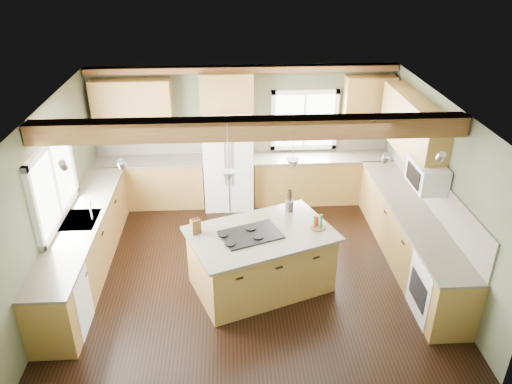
{
  "coord_description": "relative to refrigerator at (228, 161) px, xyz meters",
  "views": [
    {
      "loc": [
        -0.27,
        -6.42,
        4.64
      ],
      "look_at": [
        0.11,
        0.3,
        1.17
      ],
      "focal_mm": 35.0,
      "sensor_mm": 36.0,
      "label": 1
    }
  ],
  "objects": [
    {
      "name": "base_cab_back_left",
      "position": [
        -1.49,
        0.08,
        -0.46
      ],
      "size": [
        2.02,
        0.6,
        0.88
      ],
      "primitive_type": "cube",
      "color": "brown",
      "rests_on": "floor"
    },
    {
      "name": "ceiling",
      "position": [
        0.3,
        -2.12,
        1.7
      ],
      "size": [
        5.6,
        5.6,
        0.0
      ],
      "primitive_type": "plane",
      "rotation": [
        3.14,
        0.0,
        0.0
      ],
      "color": "silver",
      "rests_on": "wall_back"
    },
    {
      "name": "window_back",
      "position": [
        1.45,
        0.36,
        0.65
      ],
      "size": [
        1.1,
        0.04,
        1.0
      ],
      "primitive_type": "cube",
      "color": "white",
      "rests_on": "wall_back"
    },
    {
      "name": "sink",
      "position": [
        -2.2,
        -2.07,
        0.01
      ],
      "size": [
        0.5,
        0.65,
        0.03
      ],
      "primitive_type": "cube",
      "color": "#262628",
      "rests_on": "counter_left"
    },
    {
      "name": "faucet",
      "position": [
        -2.02,
        -2.07,
        0.15
      ],
      "size": [
        0.02,
        0.02,
        0.28
      ],
      "primitive_type": "cylinder",
      "color": "#B2B2B7",
      "rests_on": "sink"
    },
    {
      "name": "refrigerator",
      "position": [
        0.0,
        0.0,
        0.0
      ],
      "size": [
        0.9,
        0.74,
        1.8
      ],
      "primitive_type": "cube",
      "color": "white",
      "rests_on": "floor"
    },
    {
      "name": "counter_back_left",
      "position": [
        -1.49,
        0.08,
        0.0
      ],
      "size": [
        2.06,
        0.64,
        0.04
      ],
      "primitive_type": "cube",
      "color": "#443F32",
      "rests_on": "base_cab_back_left"
    },
    {
      "name": "base_cab_left",
      "position": [
        -2.2,
        -2.07,
        -0.46
      ],
      "size": [
        0.6,
        3.7,
        0.88
      ],
      "primitive_type": "cube",
      "color": "brown",
      "rests_on": "floor"
    },
    {
      "name": "ceiling_beam",
      "position": [
        0.3,
        -2.59,
        1.57
      ],
      "size": [
        5.55,
        0.26,
        0.26
      ],
      "primitive_type": "cube",
      "color": "#4F3016",
      "rests_on": "ceiling"
    },
    {
      "name": "upper_cab_back_left",
      "position": [
        -1.69,
        0.21,
        1.05
      ],
      "size": [
        1.4,
        0.35,
        0.9
      ],
      "primitive_type": "cube",
      "color": "brown",
      "rests_on": "wall_back"
    },
    {
      "name": "island",
      "position": [
        0.44,
        -2.59,
        -0.46
      ],
      "size": [
        2.15,
        1.73,
        0.88
      ],
      "primitive_type": "cube",
      "rotation": [
        0.0,
        0.0,
        0.37
      ],
      "color": "brown",
      "rests_on": "floor"
    },
    {
      "name": "island_top",
      "position": [
        0.44,
        -2.59,
        0.0
      ],
      "size": [
        2.31,
        1.89,
        0.04
      ],
      "primitive_type": "cube",
      "rotation": [
        0.0,
        0.0,
        0.37
      ],
      "color": "#443F32",
      "rests_on": "island"
    },
    {
      "name": "soffit_trim",
      "position": [
        0.3,
        0.28,
        1.64
      ],
      "size": [
        5.55,
        0.2,
        0.1
      ],
      "primitive_type": "cube",
      "color": "#4F3016",
      "rests_on": "ceiling"
    },
    {
      "name": "counter_back_right",
      "position": [
        1.79,
        0.08,
        0.0
      ],
      "size": [
        2.66,
        0.64,
        0.04
      ],
      "primitive_type": "cube",
      "color": "#443F32",
      "rests_on": "base_cab_back_right"
    },
    {
      "name": "floor",
      "position": [
        0.3,
        -2.12,
        -0.9
      ],
      "size": [
        5.6,
        5.6,
        0.0
      ],
      "primitive_type": "plane",
      "color": "black",
      "rests_on": "ground"
    },
    {
      "name": "counter_right",
      "position": [
        2.8,
        -2.07,
        0.0
      ],
      "size": [
        0.64,
        3.74,
        0.04
      ],
      "primitive_type": "cube",
      "color": "#443F32",
      "rests_on": "base_cab_right"
    },
    {
      "name": "upper_cab_right",
      "position": [
        2.92,
        -1.22,
        1.05
      ],
      "size": [
        0.35,
        2.2,
        0.9
      ],
      "primitive_type": "cube",
      "color": "brown",
      "rests_on": "wall_right"
    },
    {
      "name": "wall_back",
      "position": [
        0.3,
        0.38,
        0.4
      ],
      "size": [
        5.6,
        0.0,
        5.6
      ],
      "primitive_type": "plane",
      "rotation": [
        1.57,
        0.0,
        0.0
      ],
      "color": "#454D36",
      "rests_on": "ground"
    },
    {
      "name": "window_left",
      "position": [
        -2.48,
        -2.07,
        0.65
      ],
      "size": [
        0.04,
        1.6,
        1.05
      ],
      "primitive_type": "cube",
      "color": "white",
      "rests_on": "wall_left"
    },
    {
      "name": "utensil_crock",
      "position": [
        0.91,
        -1.98,
        0.1
      ],
      "size": [
        0.16,
        0.16,
        0.17
      ],
      "primitive_type": "cylinder",
      "rotation": [
        0.0,
        0.0,
        0.3
      ],
      "color": "#3E3932",
      "rests_on": "island_top"
    },
    {
      "name": "base_cab_back_right",
      "position": [
        1.79,
        0.08,
        -0.46
      ],
      "size": [
        2.62,
        0.6,
        0.88
      ],
      "primitive_type": "cube",
      "color": "brown",
      "rests_on": "floor"
    },
    {
      "name": "upper_cab_back_corner",
      "position": [
        2.6,
        0.21,
        1.05
      ],
      "size": [
        0.9,
        0.35,
        0.9
      ],
      "primitive_type": "cube",
      "color": "brown",
      "rests_on": "wall_back"
    },
    {
      "name": "counter_left",
      "position": [
        -2.2,
        -2.07,
        0.0
      ],
      "size": [
        0.64,
        3.74,
        0.04
      ],
      "primitive_type": "cube",
      "color": "#443F32",
      "rests_on": "base_cab_left"
    },
    {
      "name": "wall_right",
      "position": [
        3.1,
        -2.12,
        0.4
      ],
      "size": [
        0.0,
        5.0,
        5.0
      ],
      "primitive_type": "plane",
      "rotation": [
        1.57,
        0.0,
        -1.57
      ],
      "color": "#454D36",
      "rests_on": "ground"
    },
    {
      "name": "pendant_left",
      "position": [
        0.0,
        -2.75,
        0.98
      ],
      "size": [
        0.18,
        0.18,
        0.16
      ],
      "primitive_type": "cone",
      "rotation": [
        3.14,
        0.0,
        0.0
      ],
      "color": "#B2B2B7",
      "rests_on": "ceiling"
    },
    {
      "name": "cooktop",
      "position": [
        0.29,
        -2.64,
        0.03
      ],
      "size": [
        0.95,
        0.79,
        0.02
      ],
      "primitive_type": "cube",
      "rotation": [
        0.0,
        0.0,
        0.37
      ],
      "color": "black",
      "rests_on": "island_top"
    },
    {
      "name": "pendant_right",
      "position": [
        0.88,
        -2.42,
        0.98
      ],
      "size": [
        0.18,
        0.18,
        0.16
      ],
      "primitive_type": "cone",
      "rotation": [
        3.14,
        0.0,
        0.0
      ],
      "color": "#B2B2B7",
      "rests_on": "ceiling"
    },
    {
      "name": "bottle_tray",
      "position": [
        1.26,
        -2.5,
        0.12
      ],
      "size": [
        0.24,
        0.24,
        0.21
      ],
      "primitive_type": null,
      "rotation": [
        0.0,
        0.0,
        0.07
      ],
      "color": "brown",
      "rests_on": "island_top"
    },
    {
      "name": "backsplash_back",
      "position": [
        0.3,
        0.36,
        0.31
      ],
      "size": [
        5.58,
        0.03,
        0.58
      ],
      "primitive_type": "cube",
      "color": "brown",
      "rests_on": "wall_back"
    },
    {
      "name": "base_cab_right",
      "position": [
        2.8,
        -2.07,
        -0.46
      ],
      "size": [
        0.6,
        3.7,
        0.88
      ],
      "primitive_type": "cube",
      "color": "brown",
      "rests_on": "floor"
    },
    {
      "name": "upper_cab_over_fridge",
      "position": [
        -0.0,
        0.21,
        1.25
      ],
      "size": [
        0.96,
        0.35,
        0.7
      ],
      "primitive_type": "cube",
      "color": "brown",
      "rests_on": "wall_back"
    },
    {
      "name": "backsplash_right",
      "position": [
        3.08,
        -2.07,
        0.31
      ],
      "size": [
        0.03,
        3.7,
        0.58
      ],
      "primitive_type": "cube",
      "color": "brown",
      "rests_on": "wall_right"
    },
    {
      "name": "dishwasher",
      "position": [
        -2.19,
        -3.37,
        -0.47
      ],
      "size": [
        0.6,
        0.6,
        0.84
      ],
      "primitive_type": "cube",
      "color": "white",
      "rests_on": "floor"
    },
    {
      "name": "knife_block",
      "position": [
        -0.47,
        -2.54,
        0.13
      ],
      "size": [
        0.16,
        0.14,
        0.22
      ],
      "primitive_type": "cube",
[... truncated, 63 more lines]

